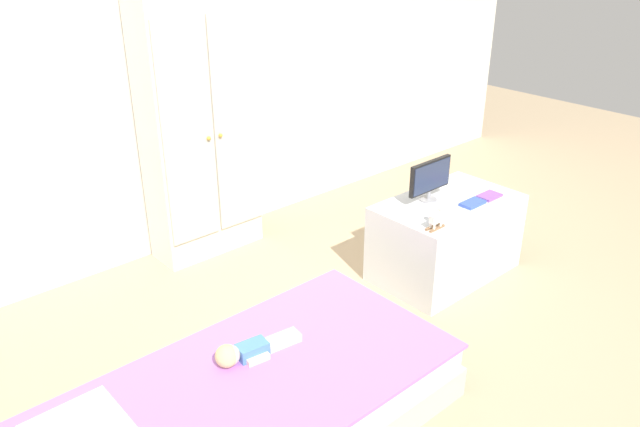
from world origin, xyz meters
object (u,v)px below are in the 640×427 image
(rocking_horse_toy, at_px, (437,217))
(book_blue, at_px, (473,203))
(doll, at_px, (243,352))
(tv_stand, at_px, (446,238))
(bed, at_px, (254,408))
(book_purple, at_px, (489,196))
(wardrobe, at_px, (200,130))
(tv_monitor, at_px, (430,178))

(rocking_horse_toy, relative_size, book_blue, 0.90)
(doll, distance_m, tv_stand, 1.58)
(bed, xyz_separation_m, book_blue, (1.68, 0.20, 0.34))
(rocking_horse_toy, height_order, book_purple, rocking_horse_toy)
(tv_stand, xyz_separation_m, rocking_horse_toy, (-0.32, -0.17, 0.30))
(wardrobe, bearing_deg, tv_stand, -53.91)
(rocking_horse_toy, bearing_deg, tv_monitor, 46.34)
(doll, bearing_deg, bed, -110.17)
(rocking_horse_toy, bearing_deg, book_blue, 7.93)
(wardrobe, relative_size, tv_stand, 1.87)
(doll, height_order, wardrobe, wardrobe)
(doll, relative_size, tv_monitor, 1.22)
(bed, height_order, tv_monitor, tv_monitor)
(tv_stand, bearing_deg, doll, -173.67)
(tv_monitor, bearing_deg, doll, -170.05)
(tv_monitor, relative_size, book_blue, 2.15)
(book_blue, bearing_deg, doll, -177.95)
(bed, xyz_separation_m, rocking_horse_toy, (1.30, 0.14, 0.40))
(tv_stand, height_order, rocking_horse_toy, rocking_horse_toy)
(tv_monitor, xyz_separation_m, book_blue, (0.14, -0.20, -0.13))
(tv_monitor, distance_m, book_blue, 0.28)
(tv_monitor, height_order, rocking_horse_toy, tv_monitor)
(wardrobe, distance_m, rocking_horse_toy, 1.50)
(wardrobe, relative_size, book_blue, 10.59)
(book_blue, bearing_deg, rocking_horse_toy, -172.07)
(doll, height_order, rocking_horse_toy, rocking_horse_toy)
(wardrobe, relative_size, tv_monitor, 4.92)
(tv_monitor, distance_m, rocking_horse_toy, 0.36)
(doll, bearing_deg, tv_monitor, 9.95)
(book_blue, distance_m, book_purple, 0.16)
(tv_stand, xyz_separation_m, tv_monitor, (-0.08, 0.09, 0.38))
(rocking_horse_toy, bearing_deg, bed, -173.74)
(bed, distance_m, book_purple, 1.88)
(bed, distance_m, doll, 0.23)
(rocking_horse_toy, xyz_separation_m, book_purple, (0.55, 0.05, -0.06))
(bed, relative_size, rocking_horse_toy, 12.54)
(tv_stand, height_order, tv_monitor, tv_monitor)
(rocking_horse_toy, bearing_deg, tv_stand, 27.67)
(rocking_horse_toy, bearing_deg, wardrobe, 111.98)
(book_blue, xyz_separation_m, book_purple, (0.16, 0.00, -0.00))
(wardrobe, height_order, book_blue, wardrobe)
(rocking_horse_toy, distance_m, book_blue, 0.39)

